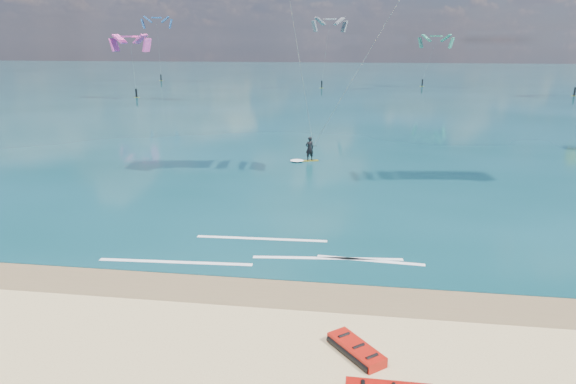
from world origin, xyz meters
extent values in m
plane|color=tan|center=(0.00, 40.00, 0.00)|extent=(320.00, 320.00, 0.00)
cube|color=brown|center=(0.00, 3.00, 0.00)|extent=(320.00, 2.40, 0.01)
cube|color=#0A3438|center=(0.00, 104.00, 0.02)|extent=(320.00, 200.00, 0.04)
cube|color=gold|center=(0.14, 24.52, 0.07)|extent=(1.45, 0.80, 0.06)
imported|color=black|center=(0.14, 24.52, 1.01)|extent=(0.80, 0.71, 1.84)
cylinder|color=black|center=(0.45, 24.22, 1.28)|extent=(0.55, 0.20, 0.04)
cube|color=white|center=(4.54, 6.30, 0.04)|extent=(4.53, 0.56, 0.01)
cube|color=white|center=(-0.49, 8.10, 0.04)|extent=(6.17, 0.46, 0.01)
cube|color=white|center=(2.73, 6.28, 0.04)|extent=(6.40, 0.86, 0.01)
cube|color=white|center=(-3.59, 5.00, 0.04)|extent=(6.56, 0.59, 0.01)
camera|label=1|loc=(3.86, -13.97, 9.01)|focal=32.00mm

